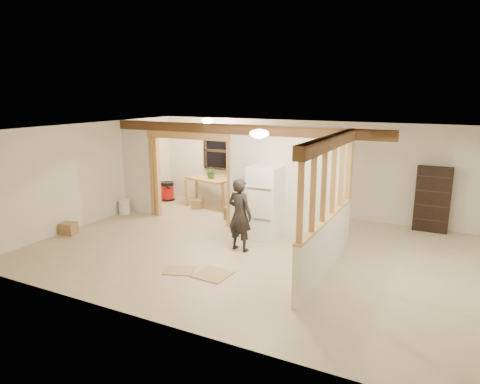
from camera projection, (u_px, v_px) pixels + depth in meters
The scene contains 28 objects.
floor at pixel (255, 250), 8.92m from camera, with size 9.00×6.50×0.01m, color #C0AF8F.
ceiling at pixel (256, 130), 8.36m from camera, with size 9.00×6.50×0.01m, color white.
wall_back at pixel (307, 168), 11.46m from camera, with size 9.00×0.01×2.50m, color silver.
wall_front at pixel (155, 240), 5.82m from camera, with size 9.00×0.01×2.50m, color silver.
wall_left at pixel (92, 173), 10.63m from camera, with size 0.01×6.50×2.50m, color silver.
partition_left_stub at pixel (138, 167), 11.47m from camera, with size 0.90×0.12×2.50m, color silver.
partition_center at pixel (286, 182), 9.59m from camera, with size 2.80×0.12×2.50m, color silver.
doorway_frame at pixel (189, 178), 10.78m from camera, with size 2.46×0.14×2.20m, color tan.
header_beam_back at pixel (239, 129), 9.87m from camera, with size 7.00×0.18×0.22m, color brown.
header_beam_right at pixel (331, 142), 7.33m from camera, with size 0.18×3.30×0.22m, color brown.
pony_wall at pixel (326, 246), 7.75m from camera, with size 0.12×3.20×1.00m, color silver.
stud_partition at pixel (329, 183), 7.49m from camera, with size 0.14×3.20×1.32m, color tan.
window_back at pixel (221, 151), 12.47m from camera, with size 1.12×0.10×1.10m, color black.
ceiling_dome_main at pixel (259, 134), 7.79m from camera, with size 0.36×0.36×0.16m, color #FFEABF.
ceiling_dome_util at pixel (208, 121), 11.46m from camera, with size 0.32×0.32×0.14m, color #FFEABF.
hanging_bulb at pixel (210, 135), 10.70m from camera, with size 0.07×0.07×0.07m, color #FFD88C.
refrigerator at pixel (265, 203), 9.50m from camera, with size 0.68×0.66×1.64m, color silver.
woman at pixel (240, 215), 8.77m from camera, with size 0.56×0.37×1.53m, color #2D2727.
work_table at pixel (209, 192), 12.30m from camera, with size 1.32×0.66×0.83m, color tan.
potted_plant at pixel (211, 172), 12.12m from camera, with size 0.33×0.28×0.36m, color #386928.
shop_vac at pixel (167, 191), 13.03m from camera, with size 0.44×0.44×0.57m, color #960F0B.
bookshelf at pixel (433, 199), 10.00m from camera, with size 0.77×0.26×1.55m, color black.
bucket at pixel (124, 207), 11.56m from camera, with size 0.30×0.30×0.38m, color white.
box_util_a at pixel (232, 213), 11.12m from camera, with size 0.37×0.32×0.32m, color #9C764B.
box_util_b at pixel (198, 204), 12.11m from camera, with size 0.28×0.28×0.26m, color #9C764B.
box_front at pixel (69, 228), 9.91m from camera, with size 0.34×0.28×0.28m, color #9C764B.
floor_panel_near at pixel (213, 274), 7.71m from camera, with size 0.60×0.60×0.02m, color tan.
floor_panel_far at pixel (179, 270), 7.88m from camera, with size 0.54×0.43×0.02m, color tan.
Camera 1 is at (3.54, -7.64, 3.21)m, focal length 32.00 mm.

